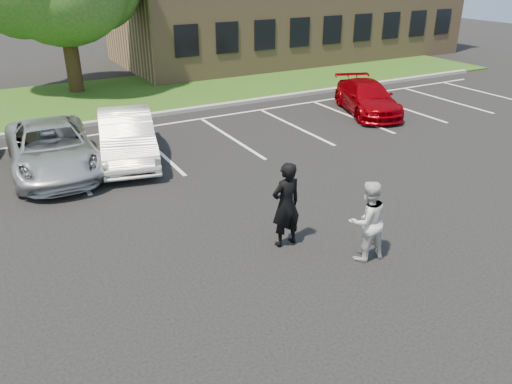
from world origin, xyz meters
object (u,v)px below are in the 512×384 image
man_white_shirt (367,221)px  car_silver_minivan (52,148)px  car_white_sedan (127,137)px  man_black_suit (286,205)px  car_red_compact (367,98)px

man_white_shirt → car_silver_minivan: bearing=-53.5°
car_white_sedan → man_white_shirt: bearing=-59.3°
man_black_suit → man_white_shirt: (1.19, -1.32, -0.10)m
car_silver_minivan → car_red_compact: 12.65m
man_black_suit → car_white_sedan: size_ratio=0.42×
car_white_sedan → car_red_compact: car_white_sedan is taller
man_white_shirt → car_red_compact: man_white_shirt is taller
man_white_shirt → car_red_compact: (7.60, 8.88, -0.25)m
man_black_suit → car_silver_minivan: 8.16m
car_silver_minivan → car_red_compact: (12.65, 0.37, -0.08)m
man_black_suit → man_white_shirt: size_ratio=1.11×
car_white_sedan → car_red_compact: 10.40m
man_white_shirt → car_white_sedan: man_white_shirt is taller
man_white_shirt → car_white_sedan: (-2.78, 8.35, -0.13)m
man_white_shirt → car_silver_minivan: size_ratio=0.34×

